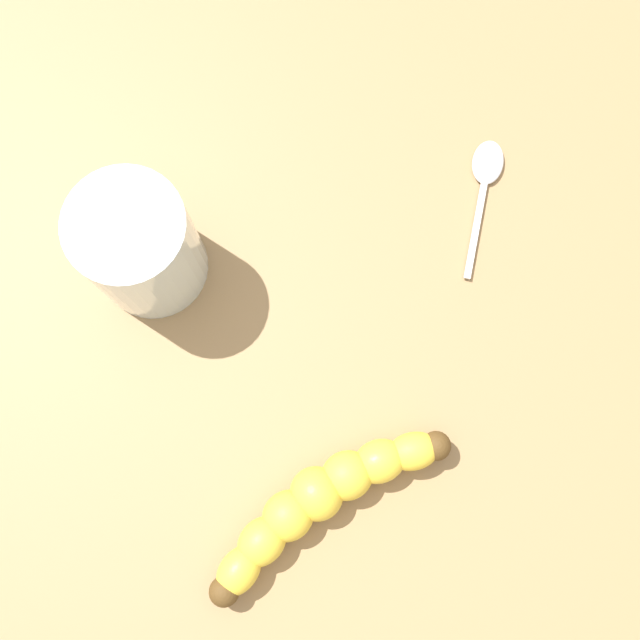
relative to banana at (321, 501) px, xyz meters
The scene contains 4 objects.
wooden_tabletop 12.55cm from the banana, 124.62° to the left, with size 120.00×120.00×3.00cm, color #92724A.
banana is the anchor object (origin of this frame).
smoothie_glass 21.61cm from the banana, 150.38° to the left, with size 8.09×8.09×10.49cm.
teaspoon 27.88cm from the banana, 87.16° to the left, with size 3.84×11.25×0.80cm.
Camera 1 is at (6.29, -8.85, 63.70)cm, focal length 46.60 mm.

